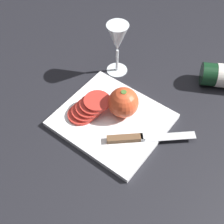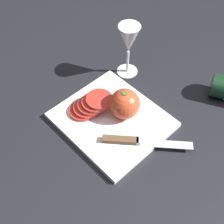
{
  "view_description": "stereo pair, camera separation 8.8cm",
  "coord_description": "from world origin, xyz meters",
  "px_view_note": "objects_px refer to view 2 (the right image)",
  "views": [
    {
      "loc": [
        -0.28,
        0.48,
        0.74
      ],
      "look_at": [
        0.06,
        0.04,
        0.05
      ],
      "focal_mm": 50.0,
      "sensor_mm": 36.0,
      "label": 1
    },
    {
      "loc": [
        -0.34,
        0.42,
        0.74
      ],
      "look_at": [
        0.06,
        0.04,
        0.05
      ],
      "focal_mm": 50.0,
      "sensor_mm": 36.0,
      "label": 2
    }
  ],
  "objects_px": {
    "wine_glass": "(129,41)",
    "tomato_slice_stack_near": "(91,105)",
    "knife": "(130,141)",
    "whole_tomato": "(125,104)"
  },
  "relations": [
    {
      "from": "whole_tomato",
      "to": "tomato_slice_stack_near",
      "type": "bearing_deg",
      "value": 38.96
    },
    {
      "from": "whole_tomato",
      "to": "knife",
      "type": "xyz_separation_m",
      "value": [
        -0.08,
        0.06,
        -0.04
      ]
    },
    {
      "from": "wine_glass",
      "to": "knife",
      "type": "bearing_deg",
      "value": 136.37
    },
    {
      "from": "wine_glass",
      "to": "tomato_slice_stack_near",
      "type": "relative_size",
      "value": 1.46
    },
    {
      "from": "knife",
      "to": "whole_tomato",
      "type": "bearing_deg",
      "value": 101.94
    },
    {
      "from": "wine_glass",
      "to": "tomato_slice_stack_near",
      "type": "bearing_deg",
      "value": 104.24
    },
    {
      "from": "whole_tomato",
      "to": "knife",
      "type": "relative_size",
      "value": 0.45
    },
    {
      "from": "wine_glass",
      "to": "tomato_slice_stack_near",
      "type": "xyz_separation_m",
      "value": [
        -0.05,
        0.21,
        -0.09
      ]
    },
    {
      "from": "wine_glass",
      "to": "tomato_slice_stack_near",
      "type": "height_order",
      "value": "wine_glass"
    },
    {
      "from": "wine_glass",
      "to": "whole_tomato",
      "type": "distance_m",
      "value": 0.2
    }
  ]
}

